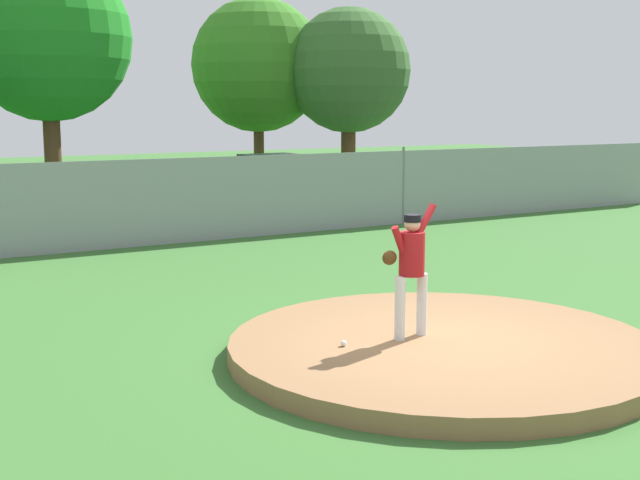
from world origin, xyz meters
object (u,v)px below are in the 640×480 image
(baseball, at_px, (343,343))
(parked_car_silver, at_px, (280,183))
(pitcher_youth, at_px, (411,262))
(traffic_cone_orange, at_px, (149,224))

(baseball, relative_size, parked_car_silver, 0.02)
(pitcher_youth, bearing_deg, baseball, 174.93)
(baseball, bearing_deg, parked_car_silver, 65.03)
(traffic_cone_orange, bearing_deg, parked_car_silver, 29.32)
(parked_car_silver, bearing_deg, baseball, -114.97)
(pitcher_youth, height_order, parked_car_silver, pitcher_youth)
(parked_car_silver, distance_m, traffic_cone_orange, 5.89)
(baseball, distance_m, parked_car_silver, 15.62)
(baseball, height_order, traffic_cone_orange, traffic_cone_orange)
(baseball, bearing_deg, pitcher_youth, -5.07)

